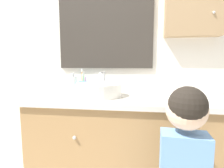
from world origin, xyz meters
TOP-DOWN VIEW (x-y plane):
  - wall_back at (0.02, 0.62)m, footprint 3.20×0.18m
  - vanity_counter at (0.00, 0.31)m, footprint 1.47×0.58m
  - sink_basin at (-0.22, 0.30)m, footprint 0.36×0.41m
  - toothbrush_holder at (-0.41, 0.51)m, footprint 0.09×0.09m
  - soap_dispenser at (-0.51, 0.52)m, footprint 0.06×0.06m
  - child_figure at (0.29, -0.21)m, footprint 0.24×0.47m

SIDE VIEW (x-z plane):
  - vanity_counter at x=0.00m, z-range 0.00..0.82m
  - child_figure at x=0.29m, z-range 0.11..1.08m
  - toothbrush_holder at x=-0.41m, z-range 0.76..0.96m
  - sink_basin at x=-0.22m, z-range 0.77..0.96m
  - soap_dispenser at x=-0.51m, z-range 0.80..0.96m
  - wall_back at x=0.02m, z-range 0.03..2.53m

